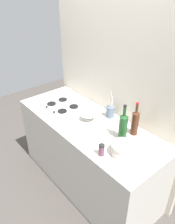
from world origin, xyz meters
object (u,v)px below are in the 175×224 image
object	(u,v)px
wine_bottle_leftmost	(123,126)
wine_bottle_mid_left	(135,122)
mixing_bowl	(88,116)
utensil_crock	(110,111)
condiment_jar_front	(101,150)
butter_dish	(68,123)
plate_stack	(124,149)
cutting_board	(88,133)
stovetop_hob	(63,106)

from	to	relation	value
wine_bottle_leftmost	wine_bottle_mid_left	world-z (taller)	wine_bottle_leftmost
wine_bottle_leftmost	mixing_bowl	world-z (taller)	wine_bottle_leftmost
utensil_crock	condiment_jar_front	xyz separation A→B (m)	(0.39, -0.50, -0.02)
butter_dish	condiment_jar_front	distance (m)	0.56
plate_stack	mixing_bowl	distance (m)	0.63
plate_stack	cutting_board	world-z (taller)	plate_stack
wine_bottle_leftmost	mixing_bowl	size ratio (longest dim) A/B	2.08
utensil_crock	condiment_jar_front	world-z (taller)	utensil_crock
stovetop_hob	wine_bottle_leftmost	xyz separation A→B (m)	(0.86, 0.09, 0.13)
condiment_jar_front	wine_bottle_leftmost	bearing A→B (deg)	97.82
stovetop_hob	plate_stack	distance (m)	1.02
utensil_crock	wine_bottle_mid_left	bearing A→B (deg)	-6.26
wine_bottle_mid_left	utensil_crock	xyz separation A→B (m)	(-0.37, 0.04, -0.06)
plate_stack	wine_bottle_leftmost	xyz separation A→B (m)	(-0.16, 0.15, 0.09)
condiment_jar_front	utensil_crock	bearing A→B (deg)	128.31
wine_bottle_leftmost	condiment_jar_front	distance (m)	0.32
wine_bottle_leftmost	utensil_crock	world-z (taller)	wine_bottle_leftmost
mixing_bowl	butter_dish	xyz separation A→B (m)	(-0.06, -0.23, -0.01)
mixing_bowl	condiment_jar_front	bearing A→B (deg)	-28.73
utensil_crock	mixing_bowl	bearing A→B (deg)	-117.42
wine_bottle_mid_left	cutting_board	xyz separation A→B (m)	(-0.29, -0.35, -0.13)
wine_bottle_leftmost	wine_bottle_mid_left	bearing A→B (deg)	81.77
condiment_jar_front	wine_bottle_mid_left	bearing A→B (deg)	92.66
butter_dish	cutting_board	world-z (taller)	butter_dish
plate_stack	wine_bottle_leftmost	world-z (taller)	wine_bottle_leftmost
plate_stack	butter_dish	distance (m)	0.69
mixing_bowl	utensil_crock	world-z (taller)	utensil_crock
stovetop_hob	utensil_crock	distance (m)	0.59
utensil_crock	cutting_board	size ratio (longest dim) A/B	1.15
stovetop_hob	condiment_jar_front	bearing A→B (deg)	-13.29
plate_stack	mixing_bowl	size ratio (longest dim) A/B	1.28
stovetop_hob	wine_bottle_leftmost	distance (m)	0.88
wine_bottle_leftmost	plate_stack	bearing A→B (deg)	-43.81
wine_bottle_mid_left	plate_stack	bearing A→B (deg)	-65.38
wine_bottle_mid_left	utensil_crock	distance (m)	0.38
plate_stack	utensil_crock	distance (m)	0.61
butter_dish	cutting_board	size ratio (longest dim) A/B	0.50
wine_bottle_mid_left	stovetop_hob	bearing A→B (deg)	-164.75
wine_bottle_leftmost	mixing_bowl	xyz separation A→B (m)	(-0.46, -0.03, -0.10)
wine_bottle_leftmost	stovetop_hob	bearing A→B (deg)	-173.76
butter_dish	stovetop_hob	bearing A→B (deg)	153.70
stovetop_hob	mixing_bowl	bearing A→B (deg)	8.94
mixing_bowl	utensil_crock	bearing A→B (deg)	62.58
plate_stack	condiment_jar_front	size ratio (longest dim) A/B	2.05
butter_dish	condiment_jar_front	xyz separation A→B (m)	(0.56, -0.04, 0.03)
stovetop_hob	mixing_bowl	size ratio (longest dim) A/B	2.59
wine_bottle_leftmost	mixing_bowl	bearing A→B (deg)	-176.12
stovetop_hob	cutting_board	world-z (taller)	stovetop_hob
stovetop_hob	cutting_board	distance (m)	0.61
wine_bottle_mid_left	mixing_bowl	xyz separation A→B (m)	(-0.48, -0.18, -0.10)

